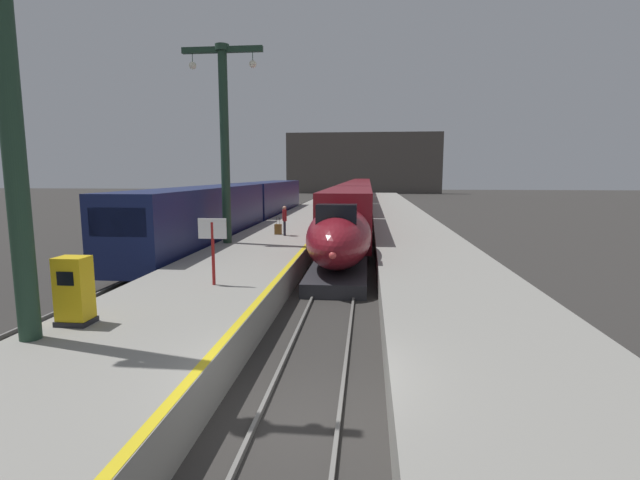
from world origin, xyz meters
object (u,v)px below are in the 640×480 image
at_px(station_column_near, 3,36).
at_px(station_column_mid, 224,127).
at_px(highspeed_train_main, 357,197).
at_px(regional_train_adjacent, 245,206).
at_px(ticket_machine_yellow, 74,293).
at_px(passenger_near_edge, 284,218).
at_px(rolling_suitcase, 278,229).
at_px(departure_info_board, 213,238).

relative_size(station_column_near, station_column_mid, 1.07).
xyz_separation_m(highspeed_train_main, station_column_mid, (-5.90, -30.57, 4.87)).
bearing_deg(station_column_near, station_column_mid, 90.00).
distance_m(regional_train_adjacent, ticket_machine_yellow, 24.80).
distance_m(highspeed_train_main, regional_train_adjacent, 20.59).
height_order(station_column_mid, passenger_near_edge, station_column_mid).
bearing_deg(regional_train_adjacent, ticket_machine_yellow, -84.10).
height_order(highspeed_train_main, passenger_near_edge, highspeed_train_main).
distance_m(station_column_near, rolling_suitcase, 18.63).
distance_m(passenger_near_edge, rolling_suitcase, 0.95).
relative_size(station_column_mid, passenger_near_edge, 5.73).
xyz_separation_m(regional_train_adjacent, ticket_machine_yellow, (2.55, -24.66, -0.34)).
bearing_deg(passenger_near_edge, highspeed_train_main, 82.77).
bearing_deg(departure_info_board, station_column_mid, 104.44).
height_order(highspeed_train_main, station_column_mid, station_column_mid).
bearing_deg(rolling_suitcase, passenger_near_edge, -44.45).
xyz_separation_m(rolling_suitcase, ticket_machine_yellow, (-1.60, -16.54, 0.44)).
bearing_deg(station_column_near, departure_info_board, 66.03).
distance_m(highspeed_train_main, station_column_near, 45.32).
bearing_deg(station_column_mid, highspeed_train_main, 79.08).
bearing_deg(departure_info_board, rolling_suitcase, 91.60).
height_order(rolling_suitcase, ticket_machine_yellow, ticket_machine_yellow).
height_order(station_column_near, ticket_machine_yellow, station_column_near).
bearing_deg(ticket_machine_yellow, station_column_near, -108.55).
distance_m(passenger_near_edge, ticket_machine_yellow, 16.21).
xyz_separation_m(station_column_near, ticket_machine_yellow, (0.35, 1.04, -5.42)).
relative_size(highspeed_train_main, passenger_near_edge, 45.13).
bearing_deg(rolling_suitcase, station_column_mid, -118.92).
height_order(rolling_suitcase, departure_info_board, departure_info_board).
height_order(ticket_machine_yellow, departure_info_board, departure_info_board).
bearing_deg(passenger_near_edge, rolling_suitcase, 135.55).
height_order(passenger_near_edge, ticket_machine_yellow, passenger_near_edge).
distance_m(station_column_near, departure_info_board, 7.31).
xyz_separation_m(highspeed_train_main, departure_info_board, (-3.61, -39.47, 0.59)).
relative_size(passenger_near_edge, ticket_machine_yellow, 1.06).
distance_m(regional_train_adjacent, departure_info_board, 21.04).
bearing_deg(station_column_near, highspeed_train_main, 82.47).
bearing_deg(ticket_machine_yellow, highspeed_train_main, 82.74).
xyz_separation_m(regional_train_adjacent, station_column_mid, (2.20, -11.64, 4.71)).
relative_size(station_column_near, passenger_near_edge, 6.14).
relative_size(station_column_mid, rolling_suitcase, 9.86).
xyz_separation_m(station_column_mid, passenger_near_edge, (2.41, 3.06, -4.80)).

